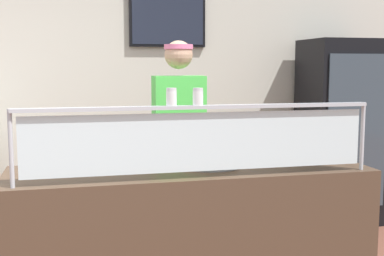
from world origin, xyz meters
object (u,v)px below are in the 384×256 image
worker_figure (180,142)px  drink_fridge (340,131)px  pizza_tray (209,163)px  pizza_server (213,160)px  parmesan_shaker (171,98)px  pepper_flake_shaker (198,98)px

worker_figure → drink_fridge: 2.03m
pizza_tray → drink_fridge: 2.36m
pizza_server → worker_figure: bearing=96.6°
parmesan_shaker → drink_fridge: drink_fridge is taller
pizza_server → drink_fridge: size_ratio=0.15×
pizza_tray → pepper_flake_shaker: (-0.16, -0.33, 0.43)m
pepper_flake_shaker → drink_fridge: (1.94, 1.87, -0.48)m
worker_figure → pizza_server: bearing=-84.4°
parmesan_shaker → worker_figure: (0.26, 1.00, -0.39)m
worker_figure → drink_fridge: size_ratio=0.96×
drink_fridge → pepper_flake_shaker: bearing=-136.1°
pizza_server → worker_figure: size_ratio=0.16×
drink_fridge → pizza_server: bearing=-138.5°
pizza_server → parmesan_shaker: parmesan_shaker is taller
pizza_server → drink_fridge: drink_fridge is taller
pepper_flake_shaker → pizza_tray: bearing=64.4°
pepper_flake_shaker → drink_fridge: bearing=43.9°
pizza_tray → pepper_flake_shaker: pepper_flake_shaker is taller
pepper_flake_shaker → worker_figure: (0.11, 1.00, -0.39)m
worker_figure → pepper_flake_shaker: bearing=-96.2°
parmesan_shaker → worker_figure: size_ratio=0.06×
worker_figure → drink_fridge: drink_fridge is taller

